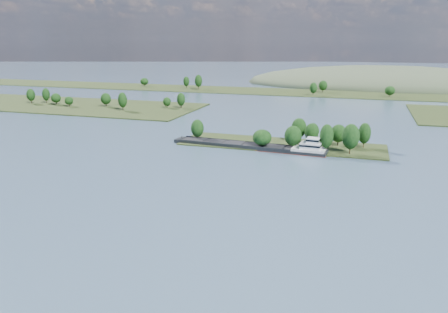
% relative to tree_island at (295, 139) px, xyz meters
% --- Properties ---
extents(ground, '(1800.00, 1800.00, 0.00)m').
position_rel_tree_island_xyz_m(ground, '(-6.79, -58.55, -4.25)').
color(ground, '#394E62').
rests_on(ground, ground).
extents(tree_island, '(100.00, 30.55, 15.08)m').
position_rel_tree_island_xyz_m(tree_island, '(0.00, 0.00, 0.00)').
color(tree_island, '#243116').
rests_on(tree_island, ground).
extents(left_bank, '(300.00, 80.00, 14.79)m').
position_rel_tree_island_xyz_m(left_bank, '(-234.89, 81.52, -3.45)').
color(left_bank, '#243116').
rests_on(left_bank, ground).
extents(back_shoreline, '(900.00, 60.00, 16.14)m').
position_rel_tree_island_xyz_m(back_shoreline, '(0.44, 221.15, -3.57)').
color(back_shoreline, '#243116').
rests_on(back_shoreline, ground).
extents(hill_west, '(320.00, 160.00, 44.00)m').
position_rel_tree_island_xyz_m(hill_west, '(53.21, 321.45, -4.25)').
color(hill_west, '#3D4A33').
rests_on(hill_west, ground).
extents(cargo_barge, '(76.59, 14.64, 10.30)m').
position_rel_tree_island_xyz_m(cargo_barge, '(-15.95, -8.87, -2.95)').
color(cargo_barge, black).
rests_on(cargo_barge, ground).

